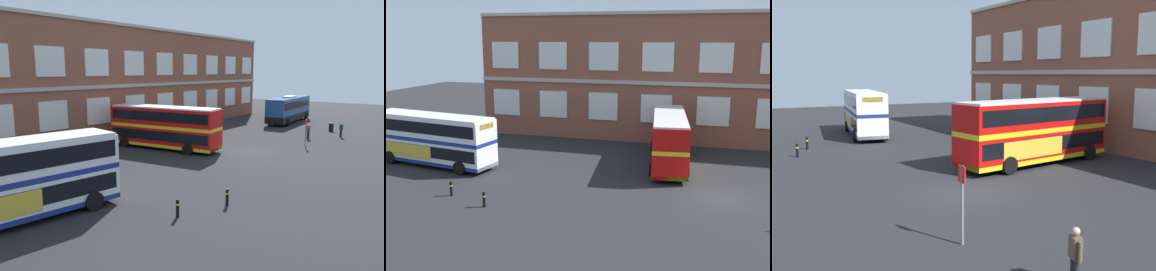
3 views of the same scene
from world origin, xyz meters
TOP-DOWN VIEW (x-y plane):
  - ground_plane at (0.00, 2.00)m, footprint 120.00×120.00m
  - brick_terminal_building at (1.91, 17.98)m, footprint 51.69×8.19m
  - double_decker_near at (-21.89, 1.29)m, footprint 11.27×4.25m
  - double_decker_middle at (-3.82, 6.90)m, footprint 3.97×11.24m
  - safety_bollard_west at (-13.37, -5.90)m, footprint 0.19×0.19m
  - safety_bollard_east at (-16.35, -4.76)m, footprint 0.19×0.19m

SIDE VIEW (x-z plane):
  - ground_plane at x=0.00m, z-range 0.00..0.00m
  - safety_bollard_west at x=-13.37m, z-range 0.02..0.97m
  - safety_bollard_east at x=-16.35m, z-range 0.02..0.97m
  - double_decker_near at x=-21.89m, z-range 0.11..4.18m
  - double_decker_middle at x=-3.82m, z-range 0.11..4.18m
  - brick_terminal_building at x=1.91m, z-range -0.15..12.23m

